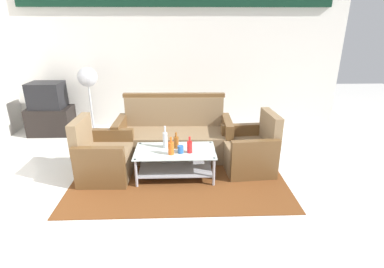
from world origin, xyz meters
The scene contains 15 objects.
ground_plane centered at (0.00, 0.00, 0.00)m, with size 14.00×14.00×0.00m, color silver.
wall_back centered at (0.00, 3.05, 1.48)m, with size 6.52×0.19×2.80m.
rug centered at (0.02, 0.83, 0.01)m, with size 2.91×2.07×0.01m, color brown.
couch centered at (-0.06, 1.47, 0.32)m, with size 1.82×0.78×0.96m.
armchair_left centered at (-1.02, 0.80, 0.29)m, with size 0.72×0.78×0.85m.
armchair_right centered at (1.06, 0.95, 0.29)m, with size 0.75×0.81×0.85m.
coffee_table centered at (-0.03, 0.74, 0.27)m, with size 1.10×0.60×0.40m.
bottle_red centered at (0.17, 0.67, 0.50)m, with size 0.07×0.07×0.23m.
bottle_clear centered at (-0.16, 0.84, 0.53)m, with size 0.07×0.07×0.32m.
bottle_brown centered at (-0.01, 0.82, 0.50)m, with size 0.07×0.07×0.23m.
bottle_orange centered at (-0.08, 0.62, 0.50)m, with size 0.08×0.08×0.24m.
cup centered at (0.05, 0.66, 0.46)m, with size 0.08×0.08×0.10m, color #2659A5.
tv_stand centered at (-2.44, 2.55, 0.26)m, with size 0.80×0.50×0.52m, color black.
television centered at (-2.44, 2.55, 0.76)m, with size 0.62×0.47×0.48m.
pedestal_fan centered at (-1.66, 2.60, 1.01)m, with size 0.36×0.36×1.27m.
Camera 1 is at (0.07, -3.00, 2.10)m, focal length 28.02 mm.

